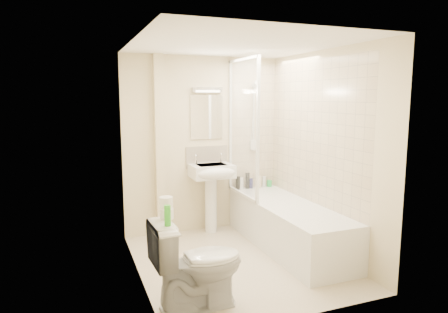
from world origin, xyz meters
name	(u,v)px	position (x,y,z in m)	size (l,w,h in m)	color
floor	(238,262)	(0.00, 0.00, 0.00)	(2.50, 2.50, 0.00)	beige
wall_back	(203,145)	(0.00, 1.25, 1.20)	(2.20, 0.02, 2.40)	beige
wall_left	(137,163)	(-1.10, 0.00, 1.20)	(0.02, 2.50, 2.40)	beige
wall_right	(324,152)	(1.10, 0.00, 1.20)	(0.02, 2.50, 2.40)	beige
ceiling	(239,44)	(0.00, 0.00, 2.40)	(2.20, 2.50, 0.02)	white
tile_back	(253,127)	(0.75, 1.24, 1.42)	(0.70, 0.01, 1.75)	beige
tile_right	(314,132)	(1.09, 0.20, 1.42)	(0.01, 2.10, 1.75)	beige
pipe_boxing	(160,147)	(-0.62, 1.19, 1.20)	(0.12, 0.12, 2.40)	beige
splashback	(207,157)	(0.05, 1.24, 1.03)	(0.60, 0.01, 0.30)	beige
mirror	(207,117)	(0.05, 1.24, 1.58)	(0.46, 0.01, 0.60)	white
strip_light	(207,90)	(0.05, 1.22, 1.95)	(0.42, 0.07, 0.07)	silver
bathtub	(288,225)	(0.75, 0.20, 0.29)	(0.70, 2.10, 0.55)	white
shower_screen	(243,128)	(0.40, 0.80, 1.45)	(0.04, 0.92, 1.80)	white
shower_fixture	(254,119)	(0.75, 1.19, 1.55)	(0.10, 0.16, 0.99)	white
pedestal_sink	(212,179)	(0.05, 1.01, 0.76)	(0.56, 0.51, 1.08)	white
bottle_black_a	(238,183)	(0.49, 1.16, 0.64)	(0.06, 0.06, 0.19)	black
bottle_white_a	(241,183)	(0.54, 1.16, 0.63)	(0.06, 0.06, 0.16)	white
bottle_black_b	(248,181)	(0.64, 1.16, 0.66)	(0.06, 0.06, 0.23)	black
bottle_blue	(251,183)	(0.69, 1.16, 0.62)	(0.06, 0.06, 0.14)	navy
bottle_cream	(259,182)	(0.82, 1.16, 0.63)	(0.07, 0.07, 0.17)	beige
bottle_white_b	(264,182)	(0.90, 1.16, 0.63)	(0.05, 0.05, 0.15)	silver
bottle_green	(269,183)	(0.99, 1.16, 0.60)	(0.07, 0.07, 0.09)	green
toilet	(198,263)	(-0.72, -0.78, 0.41)	(0.82, 0.49, 0.82)	white
toilet_roll_lower	(167,214)	(-0.97, -0.70, 0.86)	(0.12, 0.12, 0.09)	white
toilet_roll_upper	(166,202)	(-0.96, -0.67, 0.96)	(0.11, 0.11, 0.10)	white
green_bottle	(168,216)	(-1.00, -0.88, 0.90)	(0.05, 0.05, 0.17)	green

